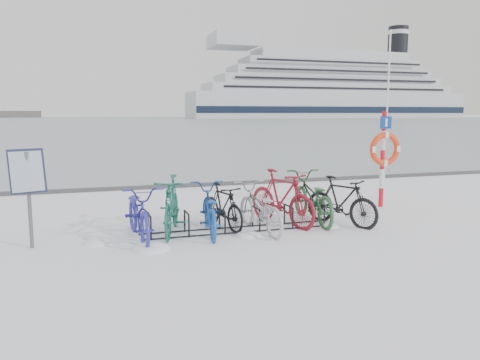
% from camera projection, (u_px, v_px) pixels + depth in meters
% --- Properties ---
extents(ground, '(900.00, 900.00, 0.00)m').
position_uv_depth(ground, '(239.00, 230.00, 9.51)').
color(ground, white).
rests_on(ground, ground).
extents(ice_sheet, '(400.00, 298.00, 0.02)m').
position_uv_depth(ice_sheet, '(103.00, 120.00, 156.08)').
color(ice_sheet, '#9FABB4').
rests_on(ice_sheet, ground).
extents(quay_edge, '(400.00, 0.25, 0.10)m').
position_uv_depth(quay_edge, '(186.00, 185.00, 15.08)').
color(quay_edge, '#3F3F42').
rests_on(quay_edge, ground).
extents(bike_rack, '(4.00, 0.48, 0.46)m').
position_uv_depth(bike_rack, '(239.00, 222.00, 9.48)').
color(bike_rack, black).
rests_on(bike_rack, ground).
extents(info_board, '(0.63, 0.40, 1.76)m').
position_uv_depth(info_board, '(27.00, 177.00, 8.08)').
color(info_board, '#595B5E').
rests_on(info_board, ground).
extents(lifebuoy_station, '(0.84, 0.23, 4.38)m').
position_uv_depth(lifebuoy_station, '(385.00, 149.00, 11.65)').
color(lifebuoy_station, red).
rests_on(lifebuoy_station, ground).
extents(cruise_ferry, '(132.45, 24.99, 43.52)m').
position_uv_depth(cruise_ferry, '(328.00, 93.00, 218.16)').
color(cruise_ferry, silver).
rests_on(cruise_ferry, ground).
extents(bike_0, '(0.88, 2.14, 1.10)m').
position_uv_depth(bike_0, '(139.00, 210.00, 8.81)').
color(bike_0, '#2D2D99').
rests_on(bike_0, ground).
extents(bike_1, '(1.06, 2.03, 1.18)m').
position_uv_depth(bike_1, '(172.00, 204.00, 9.25)').
color(bike_1, '#185D4B').
rests_on(bike_1, ground).
extents(bike_2, '(0.93, 2.01, 1.01)m').
position_uv_depth(bike_2, '(209.00, 208.00, 9.25)').
color(bike_2, '#1A4B9A').
rests_on(bike_2, ground).
extents(bike_3, '(0.82, 1.66, 0.96)m').
position_uv_depth(bike_3, '(223.00, 205.00, 9.70)').
color(bike_3, black).
rests_on(bike_3, ground).
extents(bike_4, '(0.88, 1.98, 1.01)m').
position_uv_depth(bike_4, '(259.00, 207.00, 9.39)').
color(bike_4, '#A8AAB0').
rests_on(bike_4, ground).
extents(bike_5, '(1.21, 2.08, 1.21)m').
position_uv_depth(bike_5, '(282.00, 196.00, 9.98)').
color(bike_5, maroon).
rests_on(bike_5, ground).
extents(bike_6, '(0.89, 2.19, 1.13)m').
position_uv_depth(bike_6, '(312.00, 196.00, 10.24)').
color(bike_6, '#26522F').
rests_on(bike_6, ground).
extents(bike_7, '(1.26, 1.81, 1.07)m').
position_uv_depth(bike_7, '(341.00, 200.00, 9.96)').
color(bike_7, black).
rests_on(bike_7, ground).
extents(snow_drifts, '(6.20, 2.13, 0.22)m').
position_uv_depth(snow_drifts, '(230.00, 233.00, 9.29)').
color(snow_drifts, white).
rests_on(snow_drifts, ground).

